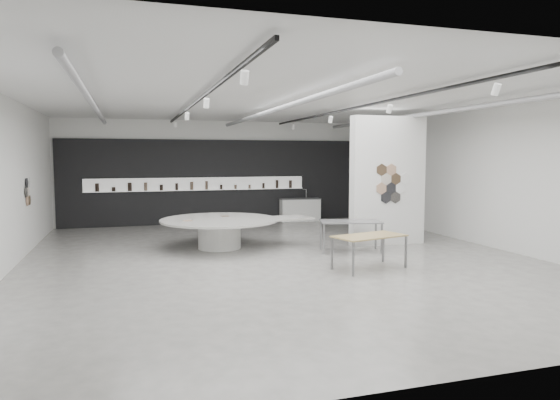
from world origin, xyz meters
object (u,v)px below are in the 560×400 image
object	(u,v)px
partition_column	(388,181)
sample_table_wood	(369,238)
sample_table_stone	(351,224)
kitchen_counter	(300,210)
display_island	(222,229)

from	to	relation	value
partition_column	sample_table_wood	xyz separation A→B (m)	(-1.93, -2.69, -1.11)
partition_column	sample_table_wood	size ratio (longest dim) A/B	2.06
partition_column	sample_table_stone	world-z (taller)	partition_column
sample_table_wood	kitchen_counter	xyz separation A→B (m)	(1.25, 8.20, -0.26)
sample_table_wood	sample_table_stone	size ratio (longest dim) A/B	1.01
partition_column	kitchen_counter	world-z (taller)	partition_column
partition_column	display_island	distance (m)	4.83
sample_table_stone	sample_table_wood	bearing A→B (deg)	-103.39
sample_table_wood	sample_table_stone	bearing A→B (deg)	76.61
partition_column	kitchen_counter	distance (m)	5.72
display_island	sample_table_stone	world-z (taller)	display_island
partition_column	sample_table_wood	bearing A→B (deg)	-125.67
sample_table_stone	display_island	bearing A→B (deg)	155.07
display_island	kitchen_counter	distance (m)	6.18
partition_column	display_island	xyz separation A→B (m)	(-4.60, 0.73, -1.27)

